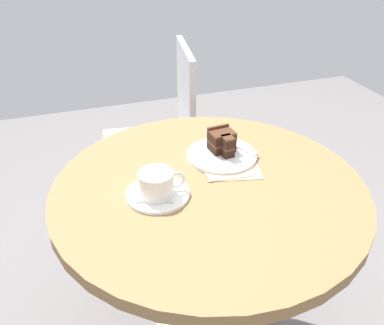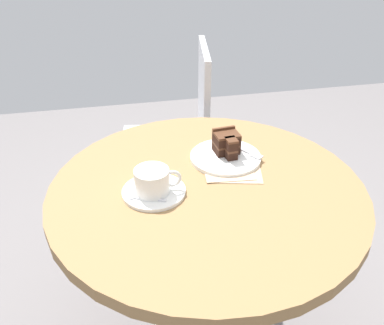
# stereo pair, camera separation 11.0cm
# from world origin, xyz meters

# --- Properties ---
(cafe_table) EXTENTS (0.84, 0.84, 0.69)m
(cafe_table) POSITION_xyz_m (0.00, 0.00, 0.58)
(cafe_table) COLOR olive
(cafe_table) RESTS_ON ground
(saucer) EXTENTS (0.16, 0.16, 0.01)m
(saucer) POSITION_xyz_m (-0.14, -0.01, 0.70)
(saucer) COLOR white
(saucer) RESTS_ON cafe_table
(coffee_cup) EXTENTS (0.12, 0.09, 0.07)m
(coffee_cup) POSITION_xyz_m (-0.14, -0.01, 0.74)
(coffee_cup) COLOR white
(coffee_cup) RESTS_ON saucer
(teaspoon) EXTENTS (0.10, 0.04, 0.00)m
(teaspoon) POSITION_xyz_m (-0.18, -0.04, 0.70)
(teaspoon) COLOR silver
(teaspoon) RESTS_ON saucer
(cake_plate) EXTENTS (0.21, 0.21, 0.01)m
(cake_plate) POSITION_xyz_m (0.09, 0.12, 0.70)
(cake_plate) COLOR white
(cake_plate) RESTS_ON cafe_table
(cake_slice) EXTENTS (0.07, 0.09, 0.07)m
(cake_slice) POSITION_xyz_m (0.09, 0.14, 0.74)
(cake_slice) COLOR black
(cake_slice) RESTS_ON cake_plate
(fork) EXTENTS (0.09, 0.12, 0.00)m
(fork) POSITION_xyz_m (0.15, 0.12, 0.71)
(fork) COLOR silver
(fork) RESTS_ON cake_plate
(napkin) EXTENTS (0.18, 0.18, 0.00)m
(napkin) POSITION_xyz_m (0.09, 0.06, 0.69)
(napkin) COLOR tan
(napkin) RESTS_ON cafe_table
(cafe_chair) EXTENTS (0.44, 0.44, 0.87)m
(cafe_chair) POSITION_xyz_m (0.06, 0.68, 0.51)
(cafe_chair) COLOR #BCBCC1
(cafe_chair) RESTS_ON ground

